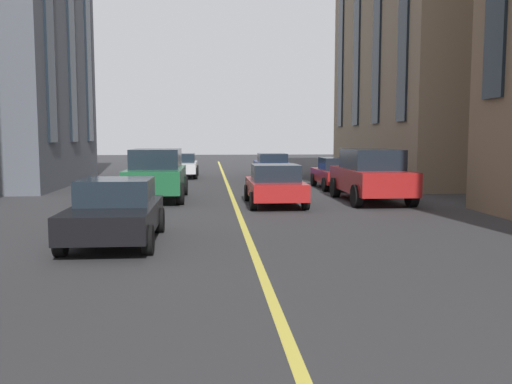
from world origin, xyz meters
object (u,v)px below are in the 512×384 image
car_red_far (338,173)px  car_red_oncoming (275,185)px  car_blue_mid (272,165)px  car_white_near (181,165)px  car_red_trailing (371,175)px  car_black_parked_b (116,211)px  car_green_parked_a (157,174)px

car_red_far → car_red_oncoming: 6.80m
car_red_far → car_blue_mid: (7.42, 2.14, 0.00)m
car_white_near → car_red_trailing: size_ratio=0.94×
car_blue_mid → car_red_far: bearing=-163.9°
car_black_parked_b → car_red_trailing: 10.53m
car_white_near → car_red_far: size_ratio=1.13×
car_black_parked_b → car_red_trailing: size_ratio=0.83×
car_green_parked_a → car_red_far: 8.61m
car_red_trailing → car_red_oncoming: size_ratio=1.21×
car_black_parked_b → car_red_far: same height
car_red_far → car_white_near: bearing=44.5°
car_white_near → car_blue_mid: 5.27m
car_black_parked_b → car_red_trailing: (7.02, -7.84, 0.27)m
car_black_parked_b → car_red_far: (12.09, -7.84, 0.00)m
car_black_parked_b → car_green_parked_a: (8.28, -0.12, 0.27)m
car_black_parked_b → car_white_near: (19.63, -0.44, 0.00)m
car_red_far → car_red_oncoming: (-5.80, 3.56, 0.00)m
car_red_far → car_blue_mid: size_ratio=0.89×
car_black_parked_b → car_red_oncoming: bearing=-34.2°
car_white_near → car_red_trailing: car_red_trailing is taller
car_red_far → car_blue_mid: 7.72m
car_black_parked_b → car_red_oncoming: same height
car_black_parked_b → car_red_far: 14.41m
car_red_far → car_black_parked_b: bearing=147.0°
car_red_trailing → car_red_oncoming: car_red_trailing is taller
car_green_parked_a → car_red_oncoming: car_green_parked_a is taller
car_white_near → car_black_parked_b: bearing=178.7°
car_blue_mid → car_red_trailing: car_red_trailing is taller
car_blue_mid → car_red_oncoming: car_red_oncoming is taller
car_red_oncoming → car_red_trailing: bearing=-78.3°
car_blue_mid → car_red_oncoming: 13.29m
car_red_far → car_red_trailing: 5.07m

